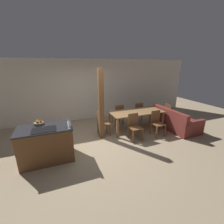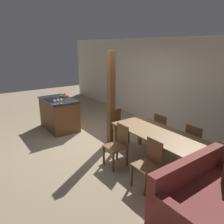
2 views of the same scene
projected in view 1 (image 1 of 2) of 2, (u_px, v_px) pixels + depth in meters
ground_plane at (97, 143)px, 4.88m from camera, size 16.00×16.00×0.00m
wall_back at (81, 90)px, 6.70m from camera, size 11.20×0.08×2.70m
kitchen_island at (47, 143)px, 3.94m from camera, size 1.34×0.82×0.94m
fruit_bowl at (39, 123)px, 3.97m from camera, size 0.25×0.25×0.11m
wine_glass_near at (69, 124)px, 3.68m from camera, size 0.08×0.08×0.16m
wine_glass_middle at (69, 122)px, 3.76m from camera, size 0.08×0.08×0.16m
wine_glass_far at (68, 121)px, 3.84m from camera, size 0.08×0.08×0.16m
dining_table at (136, 114)px, 5.78m from camera, size 2.06×0.92×0.74m
dining_chair_near_left at (134, 126)px, 5.07m from camera, size 0.40×0.40×0.88m
dining_chair_near_right at (157, 122)px, 5.39m from camera, size 0.40×0.40×0.88m
dining_chair_far_left at (118, 114)px, 6.29m from camera, size 0.40×0.40×0.88m
dining_chair_far_right at (137, 112)px, 6.61m from camera, size 0.40×0.40×0.88m
dining_chair_head_end at (102, 123)px, 5.35m from camera, size 0.40×0.40×0.88m
dining_chair_foot_end at (165, 114)px, 6.32m from camera, size 0.40×0.40×0.88m
couch at (175, 122)px, 5.98m from camera, size 0.97×1.76×0.83m
timber_post at (101, 105)px, 4.97m from camera, size 0.16×0.16×2.36m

